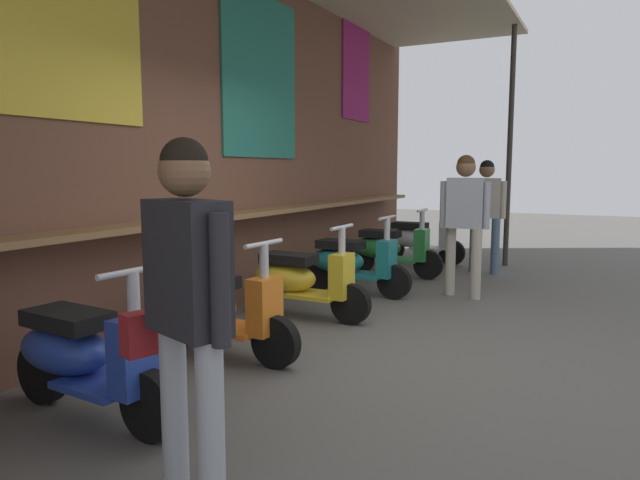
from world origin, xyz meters
TOP-DOWN VIEW (x-y plane):
  - ground_plane at (0.00, 0.00)m, footprint 32.78×32.78m
  - market_stall_facade at (-0.01, 1.87)m, footprint 11.71×2.50m
  - scooter_blue at (-1.99, 1.08)m, footprint 0.49×1.40m
  - scooter_orange at (-0.69, 1.08)m, footprint 0.46×1.40m
  - scooter_yellow at (0.68, 1.08)m, footprint 0.46×1.40m
  - scooter_teal at (1.92, 1.08)m, footprint 0.46×1.40m
  - scooter_green at (3.24, 1.08)m, footprint 0.47×1.40m
  - scooter_silver at (4.55, 1.08)m, footprint 0.46×1.40m
  - shopper_with_handbag at (-2.42, -0.12)m, footprint 0.38×0.66m
  - shopper_browsing at (2.39, -0.18)m, footprint 0.26×0.57m
  - shopper_passing at (4.13, -0.07)m, footprint 0.27×0.56m

SIDE VIEW (x-z plane):
  - ground_plane at x=0.00m, z-range 0.00..0.00m
  - scooter_blue at x=-1.99m, z-range -0.10..0.87m
  - scooter_orange at x=-0.69m, z-range -0.10..0.87m
  - scooter_yellow at x=0.68m, z-range -0.10..0.87m
  - scooter_teal at x=1.92m, z-range -0.10..0.87m
  - scooter_green at x=3.24m, z-range -0.10..0.87m
  - scooter_silver at x=4.55m, z-range -0.10..0.87m
  - shopper_with_handbag at x=-2.42m, z-range 0.17..1.81m
  - shopper_passing at x=4.13m, z-range 0.19..1.82m
  - shopper_browsing at x=2.39m, z-range 0.20..1.87m
  - market_stall_facade at x=-0.01m, z-range 0.20..4.03m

